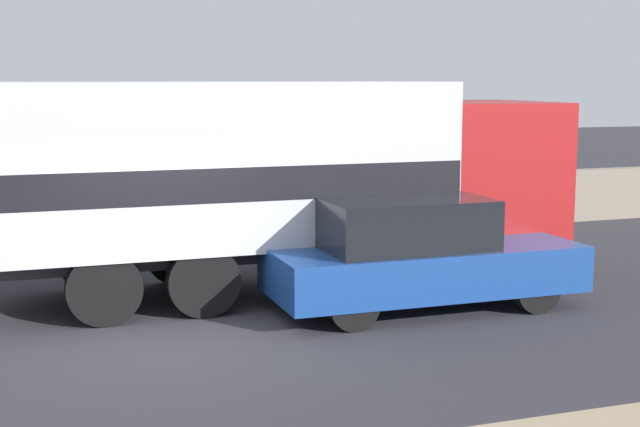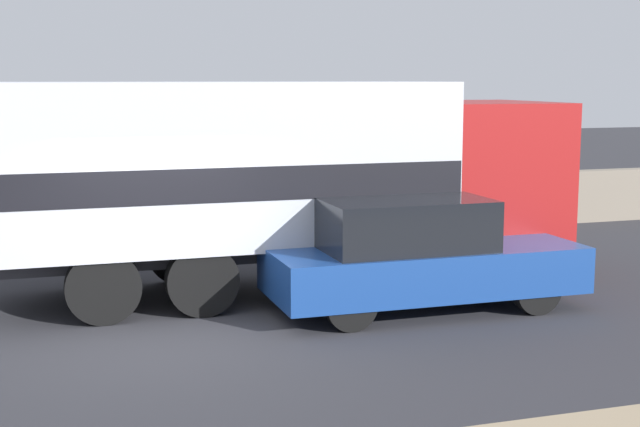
% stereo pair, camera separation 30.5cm
% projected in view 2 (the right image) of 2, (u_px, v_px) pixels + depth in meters
% --- Properties ---
extents(ground_plane, '(80.00, 80.00, 0.00)m').
position_uv_depth(ground_plane, '(165.00, 337.00, 11.33)').
color(ground_plane, '#2D2D33').
extents(stone_wall_backdrop, '(60.00, 0.35, 1.18)m').
position_uv_depth(stone_wall_backdrop, '(119.00, 218.00, 17.23)').
color(stone_wall_backdrop, gray).
rests_on(stone_wall_backdrop, ground_plane).
extents(box_truck, '(8.68, 2.50, 3.21)m').
position_uv_depth(box_truck, '(277.00, 172.00, 13.48)').
color(box_truck, maroon).
rests_on(box_truck, ground_plane).
extents(car_hatchback, '(4.43, 1.80, 1.61)m').
position_uv_depth(car_hatchback, '(416.00, 254.00, 12.59)').
color(car_hatchback, navy).
rests_on(car_hatchback, ground_plane).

